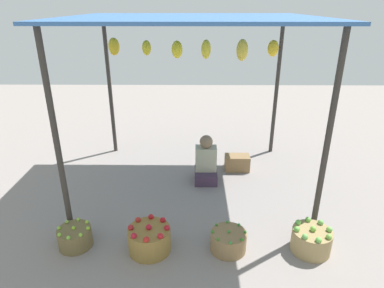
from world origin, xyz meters
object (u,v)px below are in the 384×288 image
basket_red_apples (149,239)px  basket_green_apples (311,240)px  basket_limes (75,237)px  vendor_person (206,164)px  basket_green_chilies (228,241)px  wooden_crate_near_vendor (237,163)px

basket_red_apples → basket_green_apples: (1.90, 0.01, -0.01)m
basket_limes → vendor_person: bearing=45.5°
basket_green_chilies → basket_green_apples: size_ratio=0.92×
basket_limes → basket_green_chilies: bearing=-1.6°
basket_limes → basket_red_apples: (0.90, -0.06, 0.03)m
vendor_person → basket_limes: bearing=-134.5°
basket_green_apples → basket_green_chilies: bearing=179.8°
basket_green_chilies → basket_red_apples: bearing=-179.1°
basket_red_apples → basket_green_apples: size_ratio=1.09×
basket_limes → basket_green_apples: size_ratio=0.87×
vendor_person → basket_red_apples: (-0.71, -1.70, -0.14)m
basket_green_chilies → basket_green_apples: (0.97, -0.00, 0.02)m
basket_limes → basket_green_chilies: size_ratio=0.94×
basket_green_chilies → wooden_crate_near_vendor: size_ratio=1.01×
wooden_crate_near_vendor → vendor_person: bearing=-146.8°
basket_red_apples → basket_green_chilies: bearing=0.9°
vendor_person → basket_green_apples: size_ratio=1.70×
basket_limes → basket_green_chilies: (1.83, -0.05, -0.00)m
vendor_person → basket_red_apples: size_ratio=1.56×
basket_limes → basket_green_apples: (2.80, -0.05, 0.02)m
basket_red_apples → basket_green_apples: 1.90m
basket_limes → wooden_crate_near_vendor: size_ratio=0.95×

